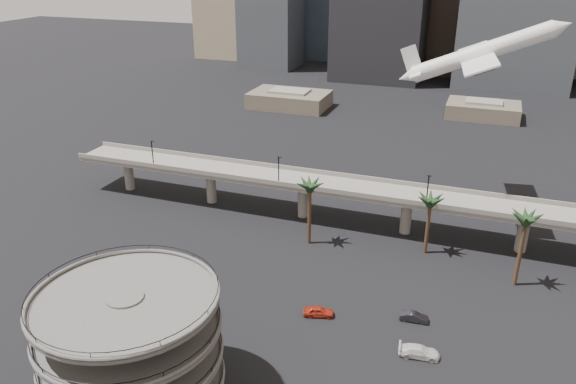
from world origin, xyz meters
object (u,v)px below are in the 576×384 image
(airborne_jet, at_px, (480,54))
(car_b, at_px, (414,317))
(car_a, at_px, (318,311))
(overpass, at_px, (354,192))
(parking_ramp, at_px, (131,341))
(car_c, at_px, (419,351))

(airborne_jet, distance_m, car_b, 55.41)
(airborne_jet, xyz_separation_m, car_a, (-17.81, -47.80, -33.45))
(overpass, xyz_separation_m, airborne_jet, (20.68, 14.57, 26.93))
(parking_ramp, height_order, airborne_jet, airborne_jet)
(overpass, height_order, airborne_jet, airborne_jet)
(car_b, relative_size, car_c, 0.77)
(airborne_jet, relative_size, car_b, 7.31)
(airborne_jet, height_order, car_a, airborne_jet)
(overpass, bearing_deg, car_c, -62.97)
(parking_ramp, relative_size, car_b, 5.01)
(car_b, bearing_deg, airborne_jet, -9.13)
(car_b, bearing_deg, overpass, 25.73)
(car_b, bearing_deg, car_a, 100.27)
(car_b, bearing_deg, car_c, -171.41)
(overpass, bearing_deg, car_a, -85.06)
(overpass, xyz_separation_m, car_c, (19.14, -37.51, -6.50))
(airborne_jet, bearing_deg, car_b, -101.16)
(overpass, relative_size, airborne_jet, 4.01)
(car_a, bearing_deg, car_b, -90.85)
(car_a, distance_m, car_b, 14.86)
(overpass, distance_m, car_a, 33.98)
(car_a, xyz_separation_m, car_c, (16.26, -4.29, 0.02))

